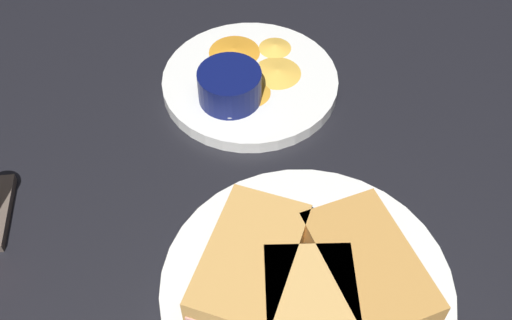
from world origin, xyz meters
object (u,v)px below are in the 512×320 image
Objects in this scene: sandwich_half_near at (251,271)px; ramekin_light_gravy at (230,85)px; plate_sandwich_main at (307,288)px; plate_chips_companion at (250,83)px; spoon_by_dark_ramekin at (321,271)px; ramekin_dark_sauce at (378,282)px; spoon_by_gravy_ramekin at (236,101)px; sandwich_half_extra at (367,272)px.

ramekin_light_gravy is (24.32, 0.01, -0.33)cm from sandwich_half_near.
plate_sandwich_main is 28.21cm from plate_chips_companion.
plate_chips_companion is at bearing 5.02° from plate_sandwich_main.
ramekin_dark_sauce is at bearing -121.49° from spoon_by_dark_ramekin.
plate_sandwich_main is 1.27× the size of plate_chips_companion.
sandwich_half_near is 1.57× the size of spoon_by_gravy_ramekin.
ramekin_light_gravy reaches higher than spoon_by_gravy_ramekin.
spoon_by_gravy_ramekin is (-4.17, 2.00, 1.16)cm from plate_chips_companion.
ramekin_light_gravy reaches higher than spoon_by_dark_ramekin.
spoon_by_gravy_ramekin reaches higher than plate_chips_companion.
spoon_by_dark_ramekin is at bearing -171.72° from plate_chips_companion.
ramekin_light_gravy is at bearing 11.62° from plate_sandwich_main.
spoon_by_gravy_ramekin is (23.34, -0.64, -2.04)cm from sandwich_half_near.
ramekin_light_gravy is (26.55, 10.99, -0.16)cm from ramekin_dark_sauce.
sandwich_half_extra is 29.85cm from plate_chips_companion.
sandwich_half_near and sandwich_half_extra have the same top height.
ramekin_dark_sauce reaches higher than plate_sandwich_main.
sandwich_half_near is at bearing 178.43° from spoon_by_gravy_ramekin.
sandwich_half_near is 1.02× the size of sandwich_half_extra.
ramekin_dark_sauce is 0.29× the size of plate_chips_companion.
sandwich_half_extra is 26.40cm from spoon_by_gravy_ramekin.
spoon_by_dark_ramekin is 0.96× the size of spoon_by_gravy_ramekin.
plate_chips_companion is at bearing 15.66° from ramekin_dark_sauce.
plate_chips_companion is 2.23× the size of spoon_by_gravy_ramekin.
ramekin_light_gravy is 0.77× the size of spoon_by_gravy_ramekin.
spoon_by_dark_ramekin is (0.47, -6.58, -2.04)cm from sandwich_half_near.
plate_sandwich_main is 6.06cm from sandwich_half_near.
sandwich_half_near reaches higher than ramekin_dark_sauce.
sandwich_half_near is 2.04× the size of ramekin_light_gravy.
sandwich_half_near reaches higher than ramekin_light_gravy.
spoon_by_dark_ramekin reaches higher than plate_chips_companion.
spoon_by_gravy_ramekin is (25.57, 10.34, -1.87)cm from ramekin_dark_sauce.
ramekin_dark_sauce reaches higher than spoon_by_gravy_ramekin.
sandwich_half_near is 11.21cm from ramekin_dark_sauce.
plate_chips_companion is (27.04, 3.94, -1.16)cm from spoon_by_dark_ramekin.
ramekin_dark_sauce is (-2.23, -10.98, -0.16)cm from sandwich_half_near.
plate_chips_companion is at bearing -25.63° from spoon_by_gravy_ramekin.
sandwich_half_extra is 1.54× the size of spoon_by_gravy_ramekin.
spoon_by_gravy_ramekin is at bearing -1.57° from sandwich_half_near.
ramekin_dark_sauce is at bearing -105.59° from plate_sandwich_main.
sandwich_half_extra is 1.99× the size of ramekin_light_gravy.
sandwich_half_extra is 0.69× the size of plate_chips_companion.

